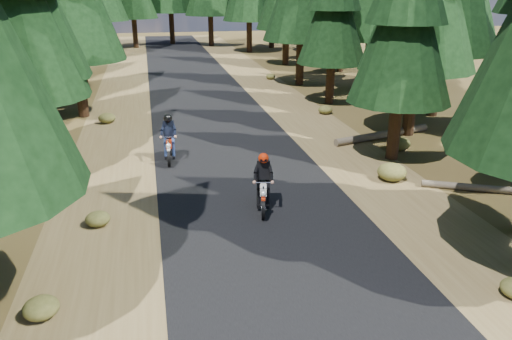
{
  "coord_description": "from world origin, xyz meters",
  "views": [
    {
      "loc": [
        -2.99,
        -12.35,
        6.43
      ],
      "look_at": [
        0.0,
        1.5,
        1.1
      ],
      "focal_mm": 35.0,
      "sensor_mm": 36.0,
      "label": 1
    }
  ],
  "objects": [
    {
      "name": "log_near",
      "position": [
        6.93,
        7.11,
        0.16
      ],
      "size": [
        4.99,
        1.71,
        0.32
      ],
      "primitive_type": "cylinder",
      "rotation": [
        0.0,
        1.57,
        0.28
      ],
      "color": "#4C4233",
      "rests_on": "ground"
    },
    {
      "name": "log_far",
      "position": [
        7.54,
        0.78,
        0.12
      ],
      "size": [
        3.72,
        1.96,
        0.24
      ],
      "primitive_type": "cylinder",
      "rotation": [
        0.0,
        1.57,
        -0.45
      ],
      "color": "#4C4233",
      "rests_on": "ground"
    },
    {
      "name": "road",
      "position": [
        0.0,
        5.0,
        0.01
      ],
      "size": [
        6.0,
        100.0,
        0.01
      ],
      "primitive_type": "cube",
      "color": "black",
      "rests_on": "ground"
    },
    {
      "name": "shoulder_l",
      "position": [
        -4.6,
        5.0,
        0.0
      ],
      "size": [
        3.2,
        100.0,
        0.01
      ],
      "primitive_type": "cube",
      "color": "brown",
      "rests_on": "ground"
    },
    {
      "name": "ground",
      "position": [
        0.0,
        0.0,
        0.0
      ],
      "size": [
        120.0,
        120.0,
        0.0
      ],
      "primitive_type": "plane",
      "color": "#49381A",
      "rests_on": "ground"
    },
    {
      "name": "understory_shrubs",
      "position": [
        0.71,
        6.82,
        0.27
      ],
      "size": [
        14.79,
        31.13,
        0.65
      ],
      "color": "#474C1E",
      "rests_on": "ground"
    },
    {
      "name": "rider_lead",
      "position": [
        0.11,
        0.99,
        0.58
      ],
      "size": [
        1.0,
        2.02,
        1.73
      ],
      "rotation": [
        0.0,
        0.0,
        2.92
      ],
      "color": "white",
      "rests_on": "road"
    },
    {
      "name": "rider_follow",
      "position": [
        -2.4,
        6.06,
        0.6
      ],
      "size": [
        0.77,
        2.05,
        1.79
      ],
      "rotation": [
        0.0,
        0.0,
        3.05
      ],
      "color": "maroon",
      "rests_on": "road"
    },
    {
      "name": "shoulder_r",
      "position": [
        4.6,
        5.0,
        0.0
      ],
      "size": [
        3.2,
        100.0,
        0.01
      ],
      "primitive_type": "cube",
      "color": "brown",
      "rests_on": "ground"
    }
  ]
}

